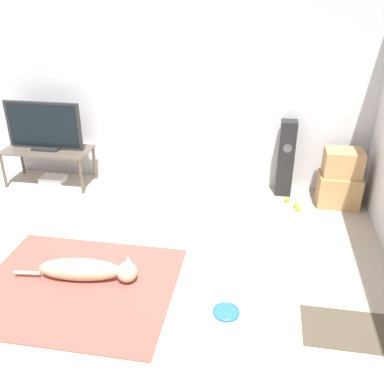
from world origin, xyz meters
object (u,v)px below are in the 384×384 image
(tv_stand, at_px, (48,153))
(tv, at_px, (44,126))
(tennis_ball_near_speaker, at_px, (298,208))
(floor_speaker, at_px, (286,158))
(frisbee, at_px, (226,312))
(tennis_ball_loose_on_carpet, at_px, (287,199))
(cardboard_box_lower, at_px, (338,190))
(tennis_ball_by_boxes, at_px, (297,205))
(cardboard_box_upper, at_px, (343,163))
(game_console, at_px, (53,179))
(dog, at_px, (89,270))

(tv_stand, distance_m, tv, 0.35)
(tennis_ball_near_speaker, bearing_deg, floor_speaker, 111.56)
(frisbee, xyz_separation_m, tennis_ball_loose_on_carpet, (0.54, 2.07, 0.02))
(cardboard_box_lower, height_order, floor_speaker, floor_speaker)
(tennis_ball_by_boxes, bearing_deg, tv, 177.12)
(cardboard_box_upper, xyz_separation_m, floor_speaker, (-0.64, 0.17, -0.06))
(tv_stand, distance_m, tennis_ball_loose_on_carpet, 3.11)
(frisbee, height_order, cardboard_box_lower, cardboard_box_lower)
(tv, bearing_deg, cardboard_box_lower, 0.22)
(cardboard_box_upper, xyz_separation_m, tennis_ball_by_boxes, (-0.48, -0.19, -0.50))
(frisbee, xyz_separation_m, tennis_ball_by_boxes, (0.65, 1.94, 0.02))
(frisbee, bearing_deg, tv_stand, 140.48)
(cardboard_box_lower, bearing_deg, game_console, 179.66)
(tennis_ball_by_boxes, height_order, game_console, game_console)
(dog, distance_m, game_console, 2.31)
(tennis_ball_near_speaker, bearing_deg, dog, -139.50)
(tv_stand, xyz_separation_m, game_console, (-0.00, 0.04, -0.39))
(tennis_ball_loose_on_carpet, height_order, game_console, game_console)
(tennis_ball_by_boxes, bearing_deg, floor_speaker, 113.57)
(tv, bearing_deg, tv_stand, -90.00)
(dog, xyz_separation_m, tv, (-1.28, 1.89, 0.67))
(cardboard_box_upper, xyz_separation_m, tennis_ball_near_speaker, (-0.47, -0.27, -0.50))
(dog, height_order, cardboard_box_lower, cardboard_box_lower)
(tennis_ball_by_boxes, bearing_deg, tennis_ball_near_speaker, -78.56)
(cardboard_box_upper, distance_m, floor_speaker, 0.67)
(cardboard_box_upper, xyz_separation_m, tv_stand, (-3.68, -0.03, -0.11))
(cardboard_box_lower, height_order, tennis_ball_near_speaker, cardboard_box_lower)
(tv, distance_m, tennis_ball_by_boxes, 3.29)
(cardboard_box_lower, bearing_deg, tennis_ball_near_speaker, -151.57)
(tennis_ball_loose_on_carpet, bearing_deg, floor_speaker, 102.31)
(floor_speaker, bearing_deg, game_console, -176.87)
(tv_stand, distance_m, tennis_ball_by_boxes, 3.22)
(cardboard_box_lower, xyz_separation_m, cardboard_box_upper, (0.00, 0.01, 0.35))
(tv_stand, relative_size, game_console, 3.55)
(floor_speaker, bearing_deg, tennis_ball_near_speaker, -68.44)
(dog, bearing_deg, floor_speaker, 49.93)
(tennis_ball_by_boxes, relative_size, tennis_ball_near_speaker, 1.00)
(cardboard_box_upper, height_order, game_console, cardboard_box_upper)
(cardboard_box_upper, distance_m, game_console, 3.72)
(tennis_ball_near_speaker, xyz_separation_m, game_console, (-3.21, 0.27, 0.00))
(frisbee, xyz_separation_m, cardboard_box_upper, (1.14, 2.13, 0.53))
(dog, height_order, tennis_ball_near_speaker, dog)
(dog, xyz_separation_m, tv_stand, (-1.28, 1.88, 0.31))
(floor_speaker, height_order, tennis_ball_loose_on_carpet, floor_speaker)
(floor_speaker, height_order, tennis_ball_near_speaker, floor_speaker)
(cardboard_box_upper, height_order, tv_stand, cardboard_box_upper)
(dog, distance_m, tv, 2.38)
(frisbee, distance_m, cardboard_box_upper, 2.47)
(cardboard_box_upper, relative_size, tv_stand, 0.39)
(floor_speaker, xyz_separation_m, tennis_ball_by_boxes, (0.16, -0.36, -0.44))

